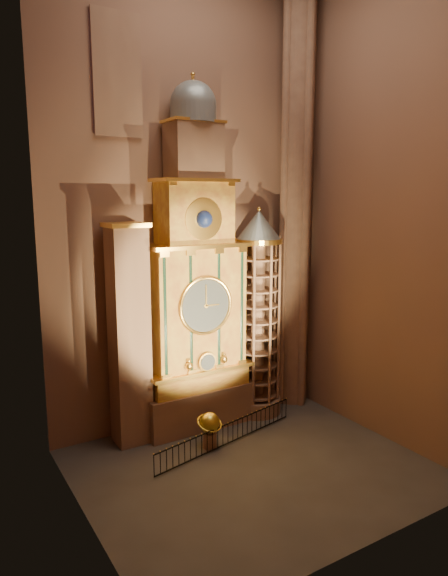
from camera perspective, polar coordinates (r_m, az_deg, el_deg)
floor at (r=23.01m, az=3.20°, el=-19.35°), size 14.00×14.00×0.00m
wall_back at (r=25.18m, az=-4.43°, el=9.39°), size 22.00×0.00×22.00m
wall_left at (r=17.01m, az=-16.44°, el=8.64°), size 0.00×22.00×22.00m
wall_right at (r=24.71m, az=17.12°, el=8.96°), size 0.00×22.00×22.00m
astronomical_clock at (r=24.70m, az=-3.20°, el=-0.71°), size 5.60×2.41×16.70m
portrait_tower at (r=23.69m, az=-10.47°, el=-5.13°), size 1.80×1.60×10.20m
stair_turret at (r=26.58m, az=3.77°, el=-3.04°), size 2.50×2.50×10.80m
gothic_pier at (r=27.70m, az=8.01°, el=9.39°), size 2.04×2.04×22.00m
stained_glass_window at (r=24.36m, az=-11.78°, el=22.22°), size 2.20×0.14×5.20m
celestial_globe at (r=24.13m, az=-1.61°, el=-15.17°), size 1.29×1.23×1.67m
iron_railing at (r=24.55m, az=0.44°, el=-15.89°), size 8.19×1.83×1.01m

